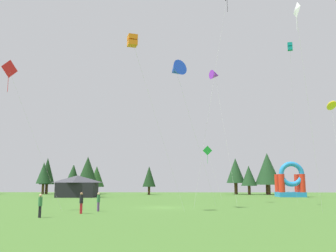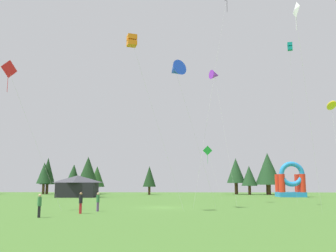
% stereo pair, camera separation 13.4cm
% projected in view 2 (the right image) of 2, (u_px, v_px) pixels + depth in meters
% --- Properties ---
extents(ground_plane, '(120.00, 120.00, 0.00)m').
position_uv_depth(ground_plane, '(162.00, 208.00, 38.13)').
color(ground_plane, '#47752D').
extents(kite_green_diamond, '(2.57, 1.98, 8.27)m').
position_uv_depth(kite_green_diamond, '(207.00, 151.00, 59.76)').
color(kite_green_diamond, green).
rests_on(kite_green_diamond, ground_plane).
extents(kite_yellow_parafoil, '(1.51, 3.45, 12.68)m').
position_uv_depth(kite_yellow_parafoil, '(332.00, 106.00, 45.33)').
color(kite_yellow_parafoil, yellow).
rests_on(kite_yellow_parafoil, ground_plane).
extents(kite_red_diamond, '(5.66, 2.01, 13.68)m').
position_uv_depth(kite_red_diamond, '(8.00, 71.00, 34.33)').
color(kite_red_diamond, red).
rests_on(kite_red_diamond, ground_plane).
extents(kite_orange_box, '(5.31, 2.28, 16.15)m').
position_uv_depth(kite_orange_box, '(132.00, 41.00, 33.92)').
color(kite_orange_box, orange).
rests_on(kite_orange_box, ground_plane).
extents(kite_white_diamond, '(2.44, 3.26, 17.75)m').
position_uv_depth(kite_white_diamond, '(295.00, 12.00, 31.35)').
color(kite_white_diamond, white).
rests_on(kite_white_diamond, ground_plane).
extents(kite_teal_box, '(1.53, 4.65, 20.13)m').
position_uv_depth(kite_teal_box, '(290.00, 47.00, 46.24)').
color(kite_teal_box, '#0C7F7A').
rests_on(kite_teal_box, ground_plane).
extents(kite_blue_delta, '(5.48, 4.56, 15.22)m').
position_uv_depth(kite_blue_delta, '(176.00, 70.00, 38.28)').
color(kite_blue_delta, blue).
rests_on(kite_blue_delta, ground_plane).
extents(kite_purple_delta, '(2.67, 4.42, 17.18)m').
position_uv_depth(kite_purple_delta, '(215.00, 75.00, 47.89)').
color(kite_purple_delta, purple).
rests_on(kite_purple_delta, ground_plane).
extents(person_left_edge, '(0.42, 0.42, 1.74)m').
position_uv_depth(person_left_edge, '(39.00, 203.00, 27.24)').
color(person_left_edge, black).
rests_on(person_left_edge, ground_plane).
extents(person_midfield, '(0.43, 0.43, 1.77)m').
position_uv_depth(person_midfield, '(81.00, 201.00, 30.70)').
color(person_midfield, '#B21E26').
rests_on(person_midfield, ground_plane).
extents(person_far_side, '(0.38, 0.38, 1.68)m').
position_uv_depth(person_far_side, '(98.00, 200.00, 33.21)').
color(person_far_side, '#724C8C').
rests_on(person_far_side, ground_plane).
extents(inflatable_red_slide, '(4.73, 3.88, 6.35)m').
position_uv_depth(inflatable_red_slide, '(291.00, 184.00, 66.18)').
color(inflatable_red_slide, '#268CD8').
rests_on(inflatable_red_slide, ground_plane).
extents(festival_tent, '(6.67, 4.19, 3.85)m').
position_uv_depth(festival_tent, '(77.00, 186.00, 64.84)').
color(festival_tent, black).
rests_on(festival_tent, ground_plane).
extents(tree_row_1, '(3.22, 3.22, 7.14)m').
position_uv_depth(tree_row_1, '(44.00, 173.00, 82.65)').
color(tree_row_1, '#4C331E').
rests_on(tree_row_1, ground_plane).
extents(tree_row_2, '(3.39, 3.39, 8.25)m').
position_uv_depth(tree_row_2, '(48.00, 171.00, 83.86)').
color(tree_row_2, '#4C331E').
rests_on(tree_row_2, ground_plane).
extents(tree_row_3, '(3.64, 3.64, 6.56)m').
position_uv_depth(tree_row_3, '(73.00, 175.00, 82.98)').
color(tree_row_3, '#4C331E').
rests_on(tree_row_3, ground_plane).
extents(tree_row_4, '(2.72, 2.72, 6.58)m').
position_uv_depth(tree_row_4, '(74.00, 175.00, 82.35)').
color(tree_row_4, '#4C331E').
rests_on(tree_row_4, ground_plane).
extents(tree_row_5, '(5.03, 5.03, 8.21)m').
position_uv_depth(tree_row_5, '(88.00, 172.00, 79.58)').
color(tree_row_5, '#4C331E').
rests_on(tree_row_5, ground_plane).
extents(tree_row_6, '(3.58, 3.58, 6.37)m').
position_uv_depth(tree_row_6, '(97.00, 177.00, 84.73)').
color(tree_row_6, '#4C331E').
rests_on(tree_row_6, ground_plane).
extents(tree_row_7, '(2.83, 2.83, 6.11)m').
position_uv_depth(tree_row_7, '(149.00, 177.00, 79.03)').
color(tree_row_7, '#4C331E').
rests_on(tree_row_7, ground_plane).
extents(tree_row_8, '(4.11, 4.11, 8.03)m').
position_uv_depth(tree_row_8, '(236.00, 171.00, 81.82)').
color(tree_row_8, '#4C331E').
rests_on(tree_row_8, ground_plane).
extents(tree_row_9, '(3.40, 3.40, 6.22)m').
position_uv_depth(tree_row_9, '(249.00, 176.00, 79.47)').
color(tree_row_9, '#4C331E').
rests_on(tree_row_9, ground_plane).
extents(tree_row_10, '(5.54, 5.54, 9.01)m').
position_uv_depth(tree_row_10, '(268.00, 169.00, 79.57)').
color(tree_row_10, '#4C331E').
rests_on(tree_row_10, ground_plane).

